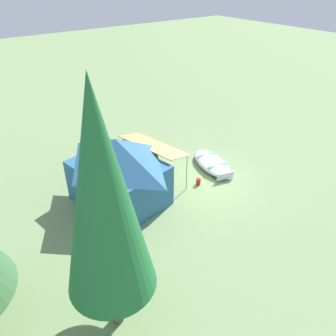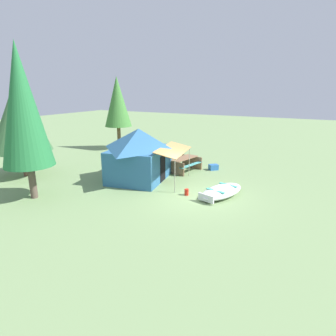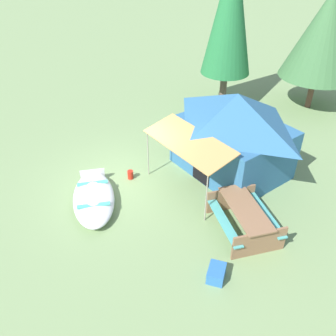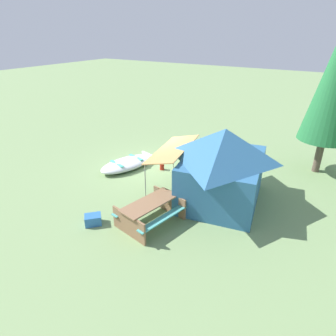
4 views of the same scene
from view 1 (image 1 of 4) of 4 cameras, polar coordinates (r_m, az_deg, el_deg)
name	(u,v)px [view 1 (image 1 of 4)]	position (r m, az deg, el deg)	size (l,w,h in m)	color
ground_plane	(201,182)	(14.45, 5.65, -2.45)	(80.00, 80.00, 0.00)	#76935E
beached_rowboat	(212,163)	(15.46, 7.59, 0.84)	(2.88, 1.88, 0.42)	silver
canvas_cabin_tent	(118,170)	(12.66, -8.55, -0.38)	(4.05, 4.41, 2.75)	#2E6390
picnic_table	(118,154)	(15.65, -8.66, 2.35)	(2.25, 1.83, 0.79)	#886245
cooler_box	(134,143)	(17.27, -5.83, 4.23)	(0.52, 0.39, 0.33)	#2C67AF
fuel_can	(198,182)	(14.22, 5.25, -2.33)	(0.19, 0.19, 0.29)	red
pine_tree_far_center	(103,197)	(6.85, -11.22, -4.97)	(2.12, 2.12, 6.62)	brown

